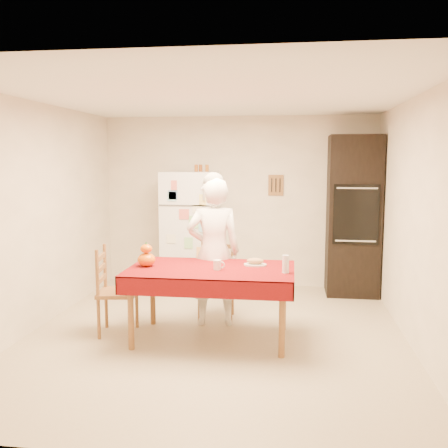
% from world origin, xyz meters
% --- Properties ---
extents(floor, '(4.50, 4.50, 0.00)m').
position_xyz_m(floor, '(0.00, 0.00, 0.00)').
color(floor, tan).
rests_on(floor, ground).
extents(room_shell, '(4.02, 4.52, 2.51)m').
position_xyz_m(room_shell, '(0.00, 0.00, 1.62)').
color(room_shell, '#F0E1CA').
rests_on(room_shell, ground).
extents(refrigerator, '(0.75, 0.74, 1.70)m').
position_xyz_m(refrigerator, '(-0.65, 1.88, 0.85)').
color(refrigerator, white).
rests_on(refrigerator, floor).
extents(oven_cabinet, '(0.70, 0.62, 2.20)m').
position_xyz_m(oven_cabinet, '(1.63, 1.93, 1.10)').
color(oven_cabinet, black).
rests_on(oven_cabinet, floor).
extents(dining_table, '(1.70, 1.00, 0.76)m').
position_xyz_m(dining_table, '(-0.03, -0.12, 0.69)').
color(dining_table, brown).
rests_on(dining_table, floor).
extents(chair_far, '(0.44, 0.42, 0.95)m').
position_xyz_m(chair_far, '(-0.08, 0.62, 0.51)').
color(chair_far, brown).
rests_on(chair_far, floor).
extents(chair_left, '(0.46, 0.48, 0.95)m').
position_xyz_m(chair_left, '(-1.12, -0.08, 0.51)').
color(chair_left, brown).
rests_on(chair_left, floor).
extents(seated_woman, '(0.68, 0.52, 1.67)m').
position_xyz_m(seated_woman, '(-0.08, 0.38, 0.84)').
color(seated_woman, white).
rests_on(seated_woman, floor).
extents(coffee_mug, '(0.08, 0.08, 0.10)m').
position_xyz_m(coffee_mug, '(0.05, -0.19, 0.81)').
color(coffee_mug, white).
rests_on(coffee_mug, dining_table).
extents(pumpkin_lower, '(0.19, 0.19, 0.14)m').
position_xyz_m(pumpkin_lower, '(-0.71, -0.13, 0.83)').
color(pumpkin_lower, red).
rests_on(pumpkin_lower, dining_table).
extents(pumpkin_upper, '(0.12, 0.12, 0.09)m').
position_xyz_m(pumpkin_upper, '(-0.71, -0.13, 0.95)').
color(pumpkin_upper, '#DC5805').
rests_on(pumpkin_upper, pumpkin_lower).
extents(wine_glass, '(0.07, 0.07, 0.18)m').
position_xyz_m(wine_glass, '(0.74, -0.24, 0.85)').
color(wine_glass, silver).
rests_on(wine_glass, dining_table).
extents(bread_plate, '(0.24, 0.24, 0.02)m').
position_xyz_m(bread_plate, '(0.42, 0.05, 0.77)').
color(bread_plate, silver).
rests_on(bread_plate, dining_table).
extents(bread_loaf, '(0.18, 0.10, 0.06)m').
position_xyz_m(bread_loaf, '(0.42, 0.05, 0.81)').
color(bread_loaf, '#977B4A').
rests_on(bread_loaf, bread_plate).
extents(spice_jar_left, '(0.05, 0.05, 0.10)m').
position_xyz_m(spice_jar_left, '(-0.57, 1.93, 1.75)').
color(spice_jar_left, '#97501B').
rests_on(spice_jar_left, refrigerator).
extents(spice_jar_mid, '(0.05, 0.05, 0.10)m').
position_xyz_m(spice_jar_mid, '(-0.51, 1.93, 1.75)').
color(spice_jar_mid, brown).
rests_on(spice_jar_mid, refrigerator).
extents(spice_jar_right, '(0.05, 0.05, 0.10)m').
position_xyz_m(spice_jar_right, '(-0.42, 1.93, 1.75)').
color(spice_jar_right, '#95541B').
rests_on(spice_jar_right, refrigerator).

